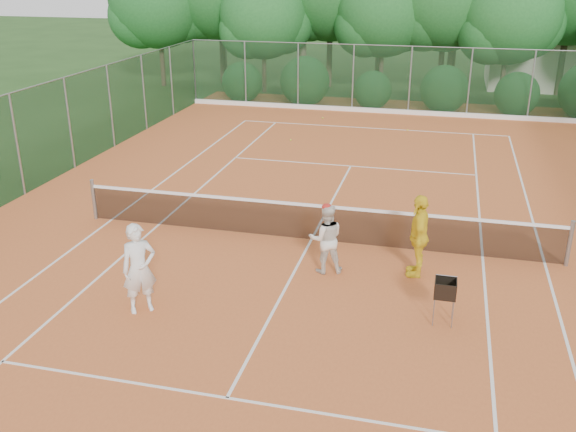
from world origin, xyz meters
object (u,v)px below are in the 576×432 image
object	(u,v)px
player_white	(139,269)
player_yellow	(419,236)
ball_hopper	(445,289)
player_center_grp	(326,238)

from	to	relation	value
player_white	player_yellow	size ratio (longest dim) A/B	0.98
player_yellow	ball_hopper	xyz separation A→B (m)	(0.62, -1.95, -0.22)
ball_hopper	player_yellow	bearing A→B (deg)	112.02
player_yellow	ball_hopper	bearing A→B (deg)	15.37
player_center_grp	ball_hopper	world-z (taller)	player_center_grp
player_white	player_center_grp	world-z (taller)	player_white
player_white	player_yellow	world-z (taller)	player_yellow
player_white	player_center_grp	bearing A→B (deg)	-0.06
player_center_grp	ball_hopper	xyz separation A→B (m)	(2.59, -1.61, -0.09)
player_center_grp	player_yellow	distance (m)	2.01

